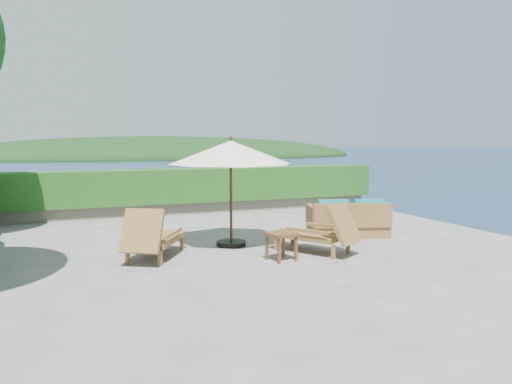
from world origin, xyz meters
name	(u,v)px	position (x,y,z in m)	size (l,w,h in m)	color
ground	(257,251)	(0.00, 0.00, 0.00)	(12.00, 12.00, 0.00)	gray
foundation	(257,325)	(0.00, 0.00, -1.55)	(12.00, 12.00, 3.00)	#5B5348
offshore_island	(159,157)	(25.00, 140.00, -3.00)	(126.00, 57.60, 12.60)	black
planter_wall_far	(188,207)	(0.00, 5.60, 0.18)	(12.00, 0.60, 0.36)	#6F6858
hedge_far	(188,185)	(0.00, 5.60, 0.85)	(12.40, 0.90, 1.00)	#144714
patio_umbrella	(231,153)	(-0.33, 0.64, 1.94)	(2.95, 2.95, 2.30)	black
lounge_left	(153,237)	(-2.06, 0.09, 0.42)	(1.50, 1.87, 1.01)	brown
lounge_right	(319,232)	(1.06, -0.63, 0.42)	(1.50, 1.86, 1.00)	brown
side_table	(281,237)	(0.12, -0.91, 0.43)	(0.58, 0.58, 0.52)	brown
wicker_loveseat	(348,222)	(2.52, 0.61, 0.34)	(2.00, 1.42, 0.89)	brown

